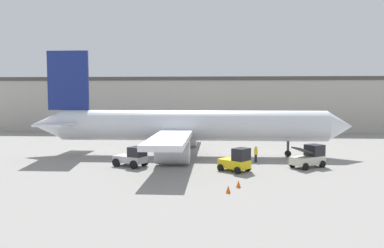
{
  "coord_description": "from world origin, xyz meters",
  "views": [
    {
      "loc": [
        2.7,
        -42.29,
        6.94
      ],
      "look_at": [
        0.0,
        0.0,
        3.63
      ],
      "focal_mm": 35.0,
      "sensor_mm": 36.0,
      "label": 1
    }
  ],
  "objects_px": {
    "safety_cone_near": "(239,184)",
    "safety_cone_far": "(228,189)",
    "belt_loader_truck": "(310,157)",
    "airplane": "(183,126)",
    "pushback_tug": "(132,157)",
    "ground_crew_worker": "(256,154)",
    "baggage_tug": "(237,161)"
  },
  "relations": [
    {
      "from": "safety_cone_near",
      "to": "safety_cone_far",
      "type": "xyz_separation_m",
      "value": [
        -0.82,
        -1.65,
        0.0
      ]
    },
    {
      "from": "belt_loader_truck",
      "to": "safety_cone_far",
      "type": "distance_m",
      "value": 12.9
    },
    {
      "from": "airplane",
      "to": "ground_crew_worker",
      "type": "height_order",
      "value": "airplane"
    },
    {
      "from": "ground_crew_worker",
      "to": "safety_cone_far",
      "type": "bearing_deg",
      "value": 135.53
    },
    {
      "from": "belt_loader_truck",
      "to": "safety_cone_near",
      "type": "xyz_separation_m",
      "value": [
        -7.27,
        -8.37,
        -0.74
      ]
    },
    {
      "from": "airplane",
      "to": "pushback_tug",
      "type": "height_order",
      "value": "airplane"
    },
    {
      "from": "pushback_tug",
      "to": "safety_cone_far",
      "type": "relative_size",
      "value": 6.34
    },
    {
      "from": "airplane",
      "to": "baggage_tug",
      "type": "height_order",
      "value": "airplane"
    },
    {
      "from": "belt_loader_truck",
      "to": "safety_cone_far",
      "type": "xyz_separation_m",
      "value": [
        -8.1,
        -10.02,
        -0.74
      ]
    },
    {
      "from": "airplane",
      "to": "safety_cone_far",
      "type": "xyz_separation_m",
      "value": [
        4.63,
        -16.18,
        -3.1
      ]
    },
    {
      "from": "airplane",
      "to": "safety_cone_near",
      "type": "relative_size",
      "value": 66.59
    },
    {
      "from": "baggage_tug",
      "to": "belt_loader_truck",
      "type": "xyz_separation_m",
      "value": [
        7.11,
        2.47,
        0.04
      ]
    },
    {
      "from": "pushback_tug",
      "to": "safety_cone_near",
      "type": "bearing_deg",
      "value": -11.79
    },
    {
      "from": "airplane",
      "to": "belt_loader_truck",
      "type": "xyz_separation_m",
      "value": [
        12.73,
        -6.16,
        -2.36
      ]
    },
    {
      "from": "belt_loader_truck",
      "to": "pushback_tug",
      "type": "relative_size",
      "value": 1.05
    },
    {
      "from": "ground_crew_worker",
      "to": "safety_cone_far",
      "type": "height_order",
      "value": "ground_crew_worker"
    },
    {
      "from": "pushback_tug",
      "to": "safety_cone_far",
      "type": "height_order",
      "value": "pushback_tug"
    },
    {
      "from": "pushback_tug",
      "to": "safety_cone_far",
      "type": "bearing_deg",
      "value": -19.9
    },
    {
      "from": "airplane",
      "to": "pushback_tug",
      "type": "relative_size",
      "value": 10.5
    },
    {
      "from": "ground_crew_worker",
      "to": "belt_loader_truck",
      "type": "xyz_separation_m",
      "value": [
        4.87,
        -2.29,
        0.12
      ]
    },
    {
      "from": "safety_cone_near",
      "to": "safety_cone_far",
      "type": "bearing_deg",
      "value": -116.47
    },
    {
      "from": "belt_loader_truck",
      "to": "pushback_tug",
      "type": "bearing_deg",
      "value": 146.99
    },
    {
      "from": "ground_crew_worker",
      "to": "safety_cone_near",
      "type": "height_order",
      "value": "ground_crew_worker"
    },
    {
      "from": "ground_crew_worker",
      "to": "safety_cone_far",
      "type": "distance_m",
      "value": 12.74
    },
    {
      "from": "belt_loader_truck",
      "to": "pushback_tug",
      "type": "distance_m",
      "value": 17.05
    },
    {
      "from": "baggage_tug",
      "to": "safety_cone_near",
      "type": "height_order",
      "value": "baggage_tug"
    },
    {
      "from": "ground_crew_worker",
      "to": "safety_cone_near",
      "type": "xyz_separation_m",
      "value": [
        -2.4,
        -10.66,
        -0.62
      ]
    },
    {
      "from": "pushback_tug",
      "to": "safety_cone_far",
      "type": "xyz_separation_m",
      "value": [
        8.94,
        -9.22,
        -0.66
      ]
    },
    {
      "from": "safety_cone_near",
      "to": "safety_cone_far",
      "type": "height_order",
      "value": "same"
    },
    {
      "from": "airplane",
      "to": "pushback_tug",
      "type": "bearing_deg",
      "value": -121.58
    },
    {
      "from": "baggage_tug",
      "to": "ground_crew_worker",
      "type": "bearing_deg",
      "value": 102.73
    },
    {
      "from": "ground_crew_worker",
      "to": "pushback_tug",
      "type": "relative_size",
      "value": 0.48
    }
  ]
}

